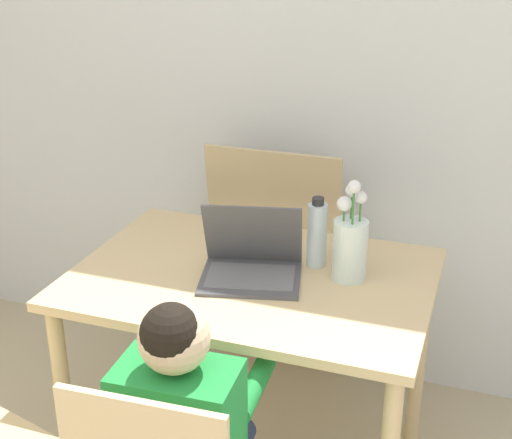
{
  "coord_description": "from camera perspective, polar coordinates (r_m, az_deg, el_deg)",
  "views": [
    {
      "loc": [
        0.59,
        -0.37,
        1.77
      ],
      "look_at": [
        -0.07,
        1.5,
        0.94
      ],
      "focal_mm": 50.0,
      "sensor_mm": 36.0,
      "label": 1
    }
  ],
  "objects": [
    {
      "name": "laptop",
      "position": [
        2.19,
        -0.36,
        -3.23
      ],
      "size": [
        0.35,
        0.31,
        0.23
      ],
      "rotation": [
        0.0,
        0.0,
        0.24
      ],
      "color": "#4C4C51",
      "rests_on": "dining_table"
    },
    {
      "name": "water_bottle",
      "position": [
        2.24,
        4.9,
        -1.16
      ],
      "size": [
        0.06,
        0.06,
        0.23
      ],
      "color": "silver",
      "rests_on": "dining_table"
    },
    {
      "name": "wall_back",
      "position": [
        2.71,
        6.55,
        11.5
      ],
      "size": [
        6.4,
        0.05,
        2.5
      ],
      "color": "silver",
      "rests_on": "ground_plane"
    },
    {
      "name": "person_seated",
      "position": [
        1.83,
        -5.45,
        -16.16
      ],
      "size": [
        0.32,
        0.43,
        1.0
      ],
      "rotation": [
        0.0,
        0.0,
        3.19
      ],
      "color": "#1E8438",
      "rests_on": "ground_plane"
    },
    {
      "name": "dining_table",
      "position": [
        2.27,
        -0.28,
        -6.59
      ],
      "size": [
        1.11,
        0.78,
        0.76
      ],
      "color": "#D6B784",
      "rests_on": "ground_plane"
    },
    {
      "name": "flower_vase",
      "position": [
        2.17,
        7.54,
        -1.93
      ],
      "size": [
        0.11,
        0.11,
        0.33
      ],
      "color": "silver",
      "rests_on": "dining_table"
    },
    {
      "name": "cardboard_panel",
      "position": [
        2.89,
        1.58,
        -3.55
      ],
      "size": [
        0.54,
        0.15,
        0.99
      ],
      "color": "tan",
      "rests_on": "ground_plane"
    }
  ]
}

